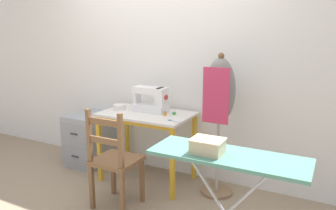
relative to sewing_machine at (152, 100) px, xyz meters
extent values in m
plane|color=gray|center=(-0.02, -0.38, -0.89)|extent=(14.00, 14.00, 0.00)
cube|color=silver|center=(-0.02, 0.29, 0.39)|extent=(10.00, 0.05, 2.55)
cube|color=silver|center=(-0.02, -0.08, -0.14)|extent=(0.96, 0.60, 0.02)
cube|color=gold|center=(-0.02, -0.34, -0.17)|extent=(0.88, 0.03, 0.04)
cube|color=gold|center=(-0.46, -0.34, -0.52)|extent=(0.04, 0.04, 0.74)
cube|color=gold|center=(0.42, -0.34, -0.52)|extent=(0.04, 0.04, 0.74)
cube|color=gold|center=(-0.46, 0.19, -0.52)|extent=(0.04, 0.04, 0.74)
cube|color=gold|center=(0.42, 0.19, -0.52)|extent=(0.04, 0.04, 0.74)
cube|color=white|center=(-0.02, 0.00, -0.08)|extent=(0.37, 0.18, 0.08)
cube|color=white|center=(0.12, 0.00, 0.05)|extent=(0.09, 0.16, 0.18)
cube|color=white|center=(-0.04, 0.00, 0.11)|extent=(0.33, 0.14, 0.07)
cube|color=white|center=(-0.19, 0.00, 0.01)|extent=(0.04, 0.10, 0.11)
cylinder|color=#B22D2D|center=(0.18, 0.00, 0.05)|extent=(0.02, 0.06, 0.06)
cylinder|color=#99999E|center=(0.12, 0.00, 0.15)|extent=(0.01, 0.01, 0.02)
cylinder|color=silver|center=(-0.37, -0.08, -0.10)|extent=(0.14, 0.14, 0.06)
cylinder|color=gray|center=(-0.37, -0.08, -0.07)|extent=(0.11, 0.11, 0.01)
cube|color=silver|center=(0.41, -0.25, -0.12)|extent=(0.11, 0.03, 0.00)
cube|color=silver|center=(0.40, -0.26, -0.12)|extent=(0.10, 0.06, 0.00)
torus|color=#2870B7|center=(0.34, -0.23, -0.12)|extent=(0.03, 0.03, 0.01)
torus|color=#2870B7|center=(0.34, -0.23, -0.12)|extent=(0.03, 0.03, 0.01)
cylinder|color=orange|center=(0.21, -0.10, -0.10)|extent=(0.03, 0.03, 0.04)
cylinder|color=beige|center=(0.21, -0.10, -0.09)|extent=(0.04, 0.04, 0.00)
cylinder|color=beige|center=(0.21, -0.10, -0.12)|extent=(0.04, 0.04, 0.00)
cylinder|color=green|center=(0.27, -0.01, -0.11)|extent=(0.03, 0.03, 0.03)
cylinder|color=beige|center=(0.27, -0.01, -0.09)|extent=(0.04, 0.04, 0.00)
cylinder|color=beige|center=(0.27, -0.01, -0.12)|extent=(0.04, 0.04, 0.00)
cube|color=brown|center=(0.02, -0.67, -0.44)|extent=(0.40, 0.38, 0.04)
cube|color=brown|center=(-0.15, -0.51, -0.67)|extent=(0.04, 0.04, 0.43)
cube|color=brown|center=(0.19, -0.51, -0.67)|extent=(0.04, 0.04, 0.43)
cube|color=brown|center=(-0.15, -0.83, -0.67)|extent=(0.04, 0.04, 0.43)
cube|color=brown|center=(0.19, -0.83, -0.67)|extent=(0.04, 0.04, 0.43)
cube|color=brown|center=(-0.15, -0.83, -0.18)|extent=(0.04, 0.04, 0.48)
cube|color=brown|center=(0.19, -0.83, -0.18)|extent=(0.04, 0.04, 0.48)
cube|color=brown|center=(0.02, -0.83, -0.03)|extent=(0.34, 0.02, 0.06)
cube|color=brown|center=(0.02, -0.83, -0.20)|extent=(0.34, 0.02, 0.06)
cube|color=#93999E|center=(-0.89, 0.01, -0.57)|extent=(0.44, 0.53, 0.63)
cube|color=gray|center=(-0.89, -0.26, -0.44)|extent=(0.40, 0.01, 0.23)
cube|color=#333338|center=(-0.89, -0.27, -0.44)|extent=(0.10, 0.01, 0.02)
cube|color=gray|center=(-0.89, -0.26, -0.71)|extent=(0.40, 0.01, 0.23)
cube|color=#333338|center=(-0.89, -0.27, -0.71)|extent=(0.10, 0.01, 0.02)
cylinder|color=#846647|center=(0.76, -0.01, -0.87)|extent=(0.32, 0.32, 0.03)
cylinder|color=#ADA89E|center=(0.76, -0.01, -0.45)|extent=(0.03, 0.03, 0.81)
ellipsoid|color=gray|center=(0.76, -0.01, 0.17)|extent=(0.30, 0.22, 0.62)
sphere|color=brown|center=(0.76, -0.01, 0.50)|extent=(0.06, 0.06, 0.06)
cube|color=#C63356|center=(0.76, -0.12, 0.14)|extent=(0.25, 0.01, 0.52)
cube|color=#518E7A|center=(1.17, -1.01, -0.07)|extent=(1.02, 0.37, 0.02)
cube|color=beige|center=(1.04, -1.05, -0.01)|extent=(0.20, 0.16, 0.09)
cube|color=beige|center=(1.04, -1.05, 0.04)|extent=(0.21, 0.17, 0.01)
camera|label=1|loc=(1.74, -2.95, 0.72)|focal=35.00mm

